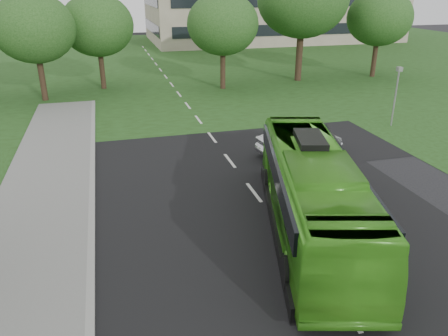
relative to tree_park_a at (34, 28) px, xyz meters
name	(u,v)px	position (x,y,z in m)	size (l,w,h in m)	color
ground	(312,269)	(10.89, -26.81, -5.62)	(160.00, 160.00, 0.00)	black
street_surfaces	(181,103)	(10.51, -4.06, -5.60)	(120.00, 120.00, 0.15)	black
tree_park_a	(34,28)	(0.00, 0.00, 0.00)	(6.24, 6.24, 8.29)	black
tree_park_b	(97,26)	(4.70, 3.19, -0.15)	(6.19, 6.19, 8.12)	black
tree_park_c	(223,24)	(15.13, 0.33, -0.05)	(6.18, 6.18, 8.21)	black
tree_park_e	(380,18)	(31.41, 1.75, 0.09)	(6.31, 6.31, 8.42)	black
bus	(312,193)	(11.89, -24.45, -4.03)	(2.68, 11.47, 3.20)	green
sedan	(300,141)	(14.89, -16.81, -4.85)	(1.65, 4.73, 1.56)	#B9B9BF
camera_pole	(397,89)	(23.05, -13.56, -3.11)	(0.37, 0.33, 3.90)	gray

